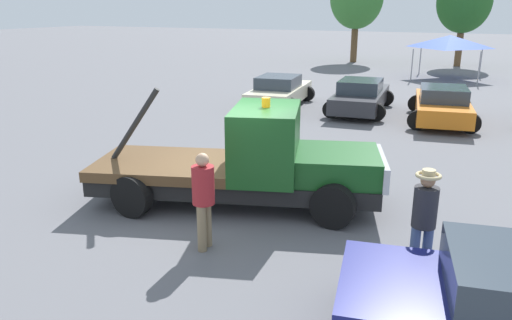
% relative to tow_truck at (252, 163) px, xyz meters
% --- Properties ---
extents(ground_plane, '(160.00, 160.00, 0.00)m').
position_rel_tow_truck_xyz_m(ground_plane, '(-0.36, -0.11, -0.93)').
color(ground_plane, slate).
extents(tow_truck, '(6.48, 3.75, 2.51)m').
position_rel_tow_truck_xyz_m(tow_truck, '(0.00, 0.00, 0.00)').
color(tow_truck, black).
rests_on(tow_truck, ground).
extents(person_near_truck, '(0.39, 0.39, 1.77)m').
position_rel_tow_truck_xyz_m(person_near_truck, '(3.71, -1.57, 0.11)').
color(person_near_truck, '#475B84').
rests_on(person_near_truck, ground).
extents(person_at_hood, '(0.39, 0.39, 1.77)m').
position_rel_tow_truck_xyz_m(person_at_hood, '(0.13, -2.26, 0.09)').
color(person_at_hood, '#847051').
rests_on(person_at_hood, ground).
extents(parked_car_cream, '(2.76, 4.85, 1.34)m').
position_rel_tow_truck_xyz_m(parked_car_cream, '(-3.68, 10.55, -0.28)').
color(parked_car_cream, beige).
rests_on(parked_car_cream, ground).
extents(parked_car_charcoal, '(2.65, 4.93, 1.34)m').
position_rel_tow_truck_xyz_m(parked_car_charcoal, '(-0.25, 10.88, -0.28)').
color(parked_car_charcoal, '#2D2D33').
rests_on(parked_car_charcoal, ground).
extents(parked_car_orange, '(2.86, 5.03, 1.34)m').
position_rel_tow_truck_xyz_m(parked_car_orange, '(2.95, 10.32, -0.28)').
color(parked_car_orange, orange).
rests_on(parked_car_orange, ground).
extents(canopy_tent_blue, '(3.64, 3.64, 2.54)m').
position_rel_tow_truck_xyz_m(canopy_tent_blue, '(2.10, 22.79, 1.25)').
color(canopy_tent_blue, '#9E9EA3').
rests_on(canopy_tent_blue, ground).
extents(tree_left, '(3.72, 3.72, 6.64)m').
position_rel_tow_truck_xyz_m(tree_left, '(2.25, 30.07, 3.53)').
color(tree_left, brown).
rests_on(tree_left, ground).
extents(traffic_cone, '(0.40, 0.40, 0.55)m').
position_rel_tow_truck_xyz_m(traffic_cone, '(-2.14, 4.71, -0.67)').
color(traffic_cone, black).
rests_on(traffic_cone, ground).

